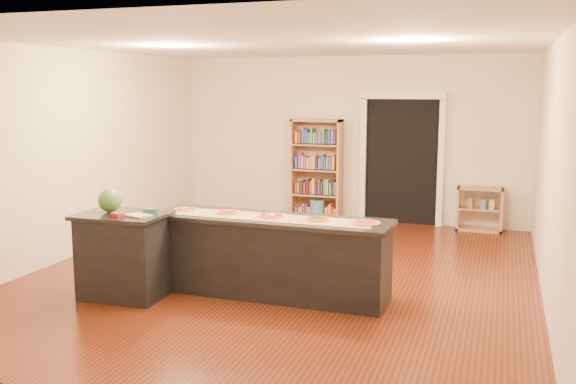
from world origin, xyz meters
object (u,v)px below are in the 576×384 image
(low_shelf, at_px, (480,209))
(waste_bin, at_px, (317,210))
(kitchen_island, at_px, (270,256))
(watermelon, at_px, (110,200))
(bookshelf, at_px, (316,170))
(side_counter, at_px, (124,255))

(low_shelf, distance_m, waste_bin, 2.69)
(kitchen_island, bearing_deg, watermelon, -160.77)
(kitchen_island, bearing_deg, bookshelf, 100.26)
(waste_bin, relative_size, watermelon, 1.39)
(side_counter, height_order, waste_bin, side_counter)
(kitchen_island, relative_size, waste_bin, 7.51)
(kitchen_island, bearing_deg, low_shelf, 64.19)
(side_counter, bearing_deg, bookshelf, 77.97)
(low_shelf, xyz_separation_m, watermelon, (-3.74, -4.63, 0.71))
(side_counter, height_order, bookshelf, bookshelf)
(watermelon, bearing_deg, kitchen_island, 18.13)
(bookshelf, bearing_deg, kitchen_island, -80.83)
(waste_bin, bearing_deg, side_counter, -100.90)
(kitchen_island, xyz_separation_m, side_counter, (-1.50, -0.58, 0.03))
(side_counter, xyz_separation_m, waste_bin, (0.88, 4.58, -0.29))
(kitchen_island, distance_m, waste_bin, 4.06)
(watermelon, bearing_deg, bookshelf, 77.68)
(side_counter, xyz_separation_m, watermelon, (-0.17, 0.03, 0.59))
(kitchen_island, xyz_separation_m, waste_bin, (-0.62, 4.01, -0.27))
(low_shelf, distance_m, watermelon, 5.99)
(waste_bin, bearing_deg, watermelon, -103.00)
(kitchen_island, relative_size, watermelon, 10.43)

